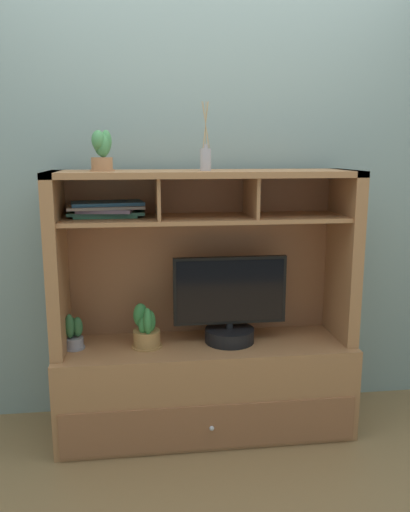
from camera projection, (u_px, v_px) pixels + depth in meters
name	position (u px, v px, depth m)	size (l,w,h in m)	color
floor_plane	(205.00, 427.00, 2.76)	(6.00, 6.00, 0.02)	olive
back_wall	(199.00, 159.00, 2.74)	(6.00, 0.02, 2.80)	#839A99
media_console	(205.00, 355.00, 2.68)	(1.50, 0.51, 1.35)	#A57147
tv_monitor	(230.00, 309.00, 2.63)	(0.58, 0.25, 0.45)	black
potted_orchid	(146.00, 329.00, 2.58)	(0.16, 0.16, 0.22)	#A87B45
potted_fern	(74.00, 334.00, 2.56)	(0.10, 0.11, 0.18)	#92909D
magazine_stack_left	(107.00, 209.00, 2.52)	(0.39, 0.28, 0.07)	#3B775B
diffuser_bottle	(206.00, 158.00, 2.45)	(0.05, 0.05, 0.32)	#B2ADB6
potted_succulent	(102.00, 149.00, 2.39)	(0.11, 0.12, 0.19)	#B37A51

